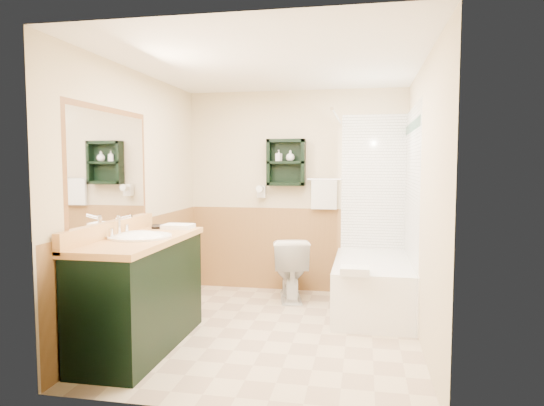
{
  "coord_description": "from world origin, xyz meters",
  "views": [
    {
      "loc": [
        0.81,
        -4.26,
        1.53
      ],
      "look_at": [
        -0.04,
        0.2,
        1.16
      ],
      "focal_mm": 32.0,
      "sensor_mm": 36.0,
      "label": 1
    }
  ],
  "objects_px": {
    "hair_dryer": "(262,192)",
    "soap_bottle_a": "(279,159)",
    "wall_shelf": "(286,162)",
    "bathtub": "(374,286)",
    "vanity": "(141,293)",
    "toilet": "(290,268)",
    "vanity_book": "(151,216)",
    "soap_bottle_b": "(290,157)"
  },
  "relations": [
    {
      "from": "hair_dryer",
      "to": "soap_bottle_a",
      "type": "height_order",
      "value": "soap_bottle_a"
    },
    {
      "from": "hair_dryer",
      "to": "wall_shelf",
      "type": "bearing_deg",
      "value": -4.76
    },
    {
      "from": "hair_dryer",
      "to": "bathtub",
      "type": "height_order",
      "value": "hair_dryer"
    },
    {
      "from": "wall_shelf",
      "to": "soap_bottle_a",
      "type": "xyz_separation_m",
      "value": [
        -0.09,
        -0.01,
        0.05
      ]
    },
    {
      "from": "bathtub",
      "to": "soap_bottle_a",
      "type": "height_order",
      "value": "soap_bottle_a"
    },
    {
      "from": "wall_shelf",
      "to": "soap_bottle_a",
      "type": "bearing_deg",
      "value": -176.67
    },
    {
      "from": "vanity",
      "to": "toilet",
      "type": "height_order",
      "value": "vanity"
    },
    {
      "from": "wall_shelf",
      "to": "vanity_book",
      "type": "xyz_separation_m",
      "value": [
        -1.06,
        -1.41,
        -0.51
      ]
    },
    {
      "from": "wall_shelf",
      "to": "bathtub",
      "type": "height_order",
      "value": "wall_shelf"
    },
    {
      "from": "hair_dryer",
      "to": "toilet",
      "type": "relative_size",
      "value": 0.34
    },
    {
      "from": "hair_dryer",
      "to": "bathtub",
      "type": "relative_size",
      "value": 0.16
    },
    {
      "from": "wall_shelf",
      "to": "hair_dryer",
      "type": "xyz_separation_m",
      "value": [
        -0.3,
        0.02,
        -0.35
      ]
    },
    {
      "from": "bathtub",
      "to": "soap_bottle_a",
      "type": "bearing_deg",
      "value": 151.79
    },
    {
      "from": "vanity",
      "to": "toilet",
      "type": "bearing_deg",
      "value": 59.46
    },
    {
      "from": "soap_bottle_b",
      "to": "hair_dryer",
      "type": "bearing_deg",
      "value": 175.13
    },
    {
      "from": "hair_dryer",
      "to": "vanity_book",
      "type": "bearing_deg",
      "value": -117.85
    },
    {
      "from": "soap_bottle_a",
      "to": "soap_bottle_b",
      "type": "distance_m",
      "value": 0.14
    },
    {
      "from": "wall_shelf",
      "to": "soap_bottle_a",
      "type": "relative_size",
      "value": 4.13
    },
    {
      "from": "wall_shelf",
      "to": "toilet",
      "type": "height_order",
      "value": "wall_shelf"
    },
    {
      "from": "vanity_book",
      "to": "soap_bottle_b",
      "type": "relative_size",
      "value": 1.77
    },
    {
      "from": "hair_dryer",
      "to": "vanity_book",
      "type": "height_order",
      "value": "hair_dryer"
    },
    {
      "from": "vanity",
      "to": "vanity_book",
      "type": "xyz_separation_m",
      "value": [
        -0.17,
        0.59,
        0.58
      ]
    },
    {
      "from": "toilet",
      "to": "vanity",
      "type": "bearing_deg",
      "value": 47.57
    },
    {
      "from": "vanity",
      "to": "vanity_book",
      "type": "distance_m",
      "value": 0.84
    },
    {
      "from": "bathtub",
      "to": "hair_dryer",
      "type": "bearing_deg",
      "value": 154.71
    },
    {
      "from": "toilet",
      "to": "vanity_book",
      "type": "xyz_separation_m",
      "value": [
        -1.16,
        -1.1,
        0.69
      ]
    },
    {
      "from": "vanity",
      "to": "soap_bottle_b",
      "type": "height_order",
      "value": "soap_bottle_b"
    },
    {
      "from": "toilet",
      "to": "soap_bottle_a",
      "type": "distance_m",
      "value": 1.3
    },
    {
      "from": "hair_dryer",
      "to": "vanity",
      "type": "xyz_separation_m",
      "value": [
        -0.59,
        -2.02,
        -0.74
      ]
    },
    {
      "from": "vanity",
      "to": "toilet",
      "type": "relative_size",
      "value": 2.06
    },
    {
      "from": "bathtub",
      "to": "vanity_book",
      "type": "xyz_separation_m",
      "value": [
        -2.08,
        -0.81,
        0.77
      ]
    },
    {
      "from": "toilet",
      "to": "soap_bottle_b",
      "type": "bearing_deg",
      "value": -92.72
    },
    {
      "from": "vanity_book",
      "to": "toilet",
      "type": "bearing_deg",
      "value": 19.86
    },
    {
      "from": "bathtub",
      "to": "vanity",
      "type": "bearing_deg",
      "value": -143.93
    },
    {
      "from": "toilet",
      "to": "soap_bottle_b",
      "type": "distance_m",
      "value": 1.3
    },
    {
      "from": "toilet",
      "to": "bathtub",
      "type": "bearing_deg",
      "value": 150.65
    },
    {
      "from": "vanity_book",
      "to": "bathtub",
      "type": "bearing_deg",
      "value": -2.37
    },
    {
      "from": "soap_bottle_a",
      "to": "soap_bottle_b",
      "type": "height_order",
      "value": "soap_bottle_b"
    },
    {
      "from": "vanity",
      "to": "wall_shelf",
      "type": "bearing_deg",
      "value": 65.89
    },
    {
      "from": "bathtub",
      "to": "toilet",
      "type": "relative_size",
      "value": 2.11
    },
    {
      "from": "soap_bottle_b",
      "to": "wall_shelf",
      "type": "bearing_deg",
      "value": 174.52
    },
    {
      "from": "bathtub",
      "to": "soap_bottle_b",
      "type": "bearing_deg",
      "value": 148.51
    }
  ]
}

